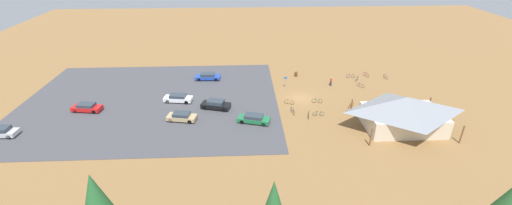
{
  "coord_description": "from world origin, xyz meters",
  "views": [
    {
      "loc": [
        10.19,
        51.16,
        25.37
      ],
      "look_at": [
        7.9,
        3.64,
        1.2
      ],
      "focal_mm": 23.35,
      "sensor_mm": 36.0,
      "label": 1
    }
  ],
  "objects_px": {
    "bicycle_purple_trailside": "(361,85)",
    "car_black_by_curb": "(216,104)",
    "bicycle_blue_yard_center": "(293,111)",
    "bicycle_white_near_sign": "(308,115)",
    "bicycle_black_edge_north": "(416,102)",
    "bicycle_red_mid_cluster": "(366,74)",
    "bicycle_silver_by_bin": "(357,79)",
    "bicycle_green_near_porch": "(317,101)",
    "bicycle_yellow_lone_west": "(289,102)",
    "pine_far_east": "(96,200)",
    "bicycle_teal_yard_front": "(318,114)",
    "car_tan_near_entry": "(182,117)",
    "car_silver_inner_stall": "(1,132)",
    "car_blue_front_row": "(208,76)",
    "lot_sign": "(286,80)",
    "bicycle_white_lone_east": "(385,77)",
    "bicycle_orange_yard_right": "(351,105)",
    "car_green_far_end": "(254,119)",
    "bike_pavilion": "(404,111)",
    "visitor_by_pavilion": "(331,81)",
    "car_white_back_corner": "(178,98)",
    "car_red_aisle_side": "(87,107)",
    "bicycle_purple_front_row": "(350,76)",
    "trash_bin": "(296,74)"
  },
  "relations": [
    {
      "from": "car_black_by_curb",
      "to": "car_silver_inner_stall",
      "type": "distance_m",
      "value": 30.26
    },
    {
      "from": "bicycle_purple_front_row",
      "to": "bicycle_silver_by_bin",
      "type": "height_order",
      "value": "bicycle_purple_front_row"
    },
    {
      "from": "bicycle_orange_yard_right",
      "to": "visitor_by_pavilion",
      "type": "relative_size",
      "value": 0.74
    },
    {
      "from": "lot_sign",
      "to": "bicycle_silver_by_bin",
      "type": "distance_m",
      "value": 14.54
    },
    {
      "from": "bicycle_green_near_porch",
      "to": "bicycle_blue_yard_center",
      "type": "bearing_deg",
      "value": 36.8
    },
    {
      "from": "lot_sign",
      "to": "bicycle_purple_front_row",
      "type": "height_order",
      "value": "lot_sign"
    },
    {
      "from": "bicycle_purple_front_row",
      "to": "car_tan_near_entry",
      "type": "relative_size",
      "value": 0.36
    },
    {
      "from": "pine_far_east",
      "to": "car_red_aisle_side",
      "type": "bearing_deg",
      "value": -64.97
    },
    {
      "from": "bicycle_white_near_sign",
      "to": "bicycle_orange_yard_right",
      "type": "xyz_separation_m",
      "value": [
        -7.57,
        -2.94,
        0.01
      ]
    },
    {
      "from": "pine_far_east",
      "to": "car_black_by_curb",
      "type": "distance_m",
      "value": 27.79
    },
    {
      "from": "lot_sign",
      "to": "car_tan_near_entry",
      "type": "relative_size",
      "value": 0.47
    },
    {
      "from": "car_tan_near_entry",
      "to": "car_silver_inner_stall",
      "type": "relative_size",
      "value": 1.05
    },
    {
      "from": "bicycle_red_mid_cluster",
      "to": "bicycle_yellow_lone_west",
      "type": "height_order",
      "value": "bicycle_red_mid_cluster"
    },
    {
      "from": "visitor_by_pavilion",
      "to": "bicycle_black_edge_north",
      "type": "bearing_deg",
      "value": 146.51
    },
    {
      "from": "bicycle_purple_trailside",
      "to": "car_white_back_corner",
      "type": "height_order",
      "value": "car_white_back_corner"
    },
    {
      "from": "pine_far_east",
      "to": "bicycle_teal_yard_front",
      "type": "bearing_deg",
      "value": -136.61
    },
    {
      "from": "car_blue_front_row",
      "to": "car_silver_inner_stall",
      "type": "distance_m",
      "value": 33.18
    },
    {
      "from": "bicycle_silver_by_bin",
      "to": "bicycle_green_near_porch",
      "type": "height_order",
      "value": "bicycle_green_near_porch"
    },
    {
      "from": "bicycle_white_near_sign",
      "to": "pine_far_east",
      "type": "bearing_deg",
      "value": 44.88
    },
    {
      "from": "car_white_back_corner",
      "to": "bicycle_white_near_sign",
      "type": "bearing_deg",
      "value": 163.28
    },
    {
      "from": "bicycle_black_edge_north",
      "to": "car_red_aisle_side",
      "type": "bearing_deg",
      "value": -0.06
    },
    {
      "from": "bicycle_purple_front_row",
      "to": "bicycle_yellow_lone_west",
      "type": "relative_size",
      "value": 1.05
    },
    {
      "from": "car_blue_front_row",
      "to": "car_black_by_curb",
      "type": "xyz_separation_m",
      "value": [
        -2.26,
        12.14,
        0.06
      ]
    },
    {
      "from": "car_blue_front_row",
      "to": "car_tan_near_entry",
      "type": "bearing_deg",
      "value": 80.43
    },
    {
      "from": "lot_sign",
      "to": "bicycle_teal_yard_front",
      "type": "bearing_deg",
      "value": 108.94
    },
    {
      "from": "car_green_far_end",
      "to": "bicycle_yellow_lone_west",
      "type": "bearing_deg",
      "value": -136.56
    },
    {
      "from": "bicycle_white_near_sign",
      "to": "bicycle_teal_yard_front",
      "type": "height_order",
      "value": "bicycle_white_near_sign"
    },
    {
      "from": "bicycle_white_near_sign",
      "to": "car_black_by_curb",
      "type": "distance_m",
      "value": 14.9
    },
    {
      "from": "bicycle_white_near_sign",
      "to": "bicycle_blue_yard_center",
      "type": "xyz_separation_m",
      "value": [
        2.25,
        -1.37,
        -0.0
      ]
    },
    {
      "from": "bike_pavilion",
      "to": "lot_sign",
      "type": "distance_m",
      "value": 21.43
    },
    {
      "from": "bicycle_white_near_sign",
      "to": "car_black_by_curb",
      "type": "bearing_deg",
      "value": -13.77
    },
    {
      "from": "car_blue_front_row",
      "to": "visitor_by_pavilion",
      "type": "distance_m",
      "value": 23.47
    },
    {
      "from": "car_blue_front_row",
      "to": "car_white_back_corner",
      "type": "distance_m",
      "value": 10.3
    },
    {
      "from": "bicycle_white_near_sign",
      "to": "bicycle_white_lone_east",
      "type": "xyz_separation_m",
      "value": [
        -17.97,
        -14.58,
        0.01
      ]
    },
    {
      "from": "lot_sign",
      "to": "bicycle_white_lone_east",
      "type": "bearing_deg",
      "value": -171.02
    },
    {
      "from": "trash_bin",
      "to": "car_blue_front_row",
      "type": "distance_m",
      "value": 17.39
    },
    {
      "from": "bicycle_yellow_lone_west",
      "to": "car_green_far_end",
      "type": "xyz_separation_m",
      "value": [
        6.13,
        5.81,
        0.32
      ]
    },
    {
      "from": "trash_bin",
      "to": "bicycle_yellow_lone_west",
      "type": "xyz_separation_m",
      "value": [
        3.02,
        12.02,
        -0.07
      ]
    },
    {
      "from": "pine_far_east",
      "to": "bicycle_purple_front_row",
      "type": "distance_m",
      "value": 51.2
    },
    {
      "from": "car_tan_near_entry",
      "to": "bicycle_green_near_porch",
      "type": "bearing_deg",
      "value": -167.31
    },
    {
      "from": "bicycle_red_mid_cluster",
      "to": "bicycle_purple_trailside",
      "type": "height_order",
      "value": "bicycle_red_mid_cluster"
    },
    {
      "from": "bicycle_white_near_sign",
      "to": "bicycle_yellow_lone_west",
      "type": "relative_size",
      "value": 1.08
    },
    {
      "from": "bicycle_blue_yard_center",
      "to": "car_black_by_curb",
      "type": "distance_m",
      "value": 12.41
    },
    {
      "from": "bicycle_black_edge_north",
      "to": "bicycle_red_mid_cluster",
      "type": "height_order",
      "value": "bicycle_red_mid_cluster"
    },
    {
      "from": "bicycle_black_edge_north",
      "to": "car_tan_near_entry",
      "type": "height_order",
      "value": "car_tan_near_entry"
    },
    {
      "from": "bicycle_purple_trailside",
      "to": "car_black_by_curb",
      "type": "height_order",
      "value": "car_black_by_curb"
    },
    {
      "from": "bicycle_blue_yard_center",
      "to": "car_blue_front_row",
      "type": "relative_size",
      "value": 0.37
    },
    {
      "from": "bicycle_purple_front_row",
      "to": "bicycle_blue_yard_center",
      "type": "relative_size",
      "value": 0.94
    },
    {
      "from": "bike_pavilion",
      "to": "car_silver_inner_stall",
      "type": "height_order",
      "value": "bike_pavilion"
    },
    {
      "from": "bicycle_white_near_sign",
      "to": "car_blue_front_row",
      "type": "distance_m",
      "value": 22.93
    }
  ]
}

